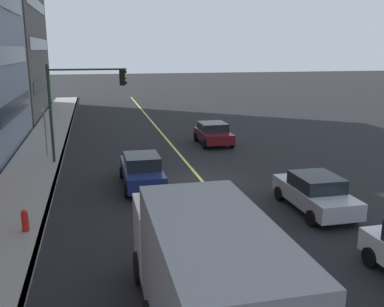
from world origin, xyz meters
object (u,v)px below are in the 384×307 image
Objects in this scene: car_silver at (315,193)px; street_sign_post at (45,128)px; fire_hydrant at (25,222)px; traffic_light_mast at (81,96)px; truck_gray at (203,276)px; car_navy at (142,170)px; car_maroon at (213,133)px.

street_sign_post is at bearing 45.19° from car_silver.
traffic_light_mast is at bearing -10.82° from fire_hydrant.
traffic_light_mast is (16.77, 2.75, 2.16)m from truck_gray.
fire_hydrant is at bearing 135.34° from car_navy.
fire_hydrant is at bearing -178.44° from street_sign_post.
traffic_light_mast is at bearing 9.31° from truck_gray.
car_navy is 1.20× the size of car_maroon.
truck_gray is at bearing 137.11° from car_silver.
fire_hydrant is (0.09, 11.03, -0.29)m from car_silver.
car_navy is at bearing -151.80° from traffic_light_mast.
car_maroon is 1.21× the size of street_sign_post.
car_navy is 0.62× the size of truck_gray.
street_sign_post is (1.39, 2.17, -2.00)m from traffic_light_mast.
traffic_light_mast is at bearing 42.87° from car_silver.
truck_gray is 2.32× the size of street_sign_post.
car_silver is 0.78× the size of traffic_light_mast.
truck_gray reaches higher than car_maroon.
truck_gray is at bearing -179.95° from car_navy.
car_navy is at bearing -44.66° from fire_hydrant.
truck_gray is 1.32× the size of traffic_light_mast.
car_silver is 11.03m from fire_hydrant.
fire_hydrant is at bearing 89.51° from car_silver.
truck_gray is at bearing -164.84° from street_sign_post.
fire_hydrant is at bearing 141.09° from car_maroon.
street_sign_post reaches higher than car_maroon.
car_navy is 0.82× the size of traffic_light_mast.
car_navy is 11.69m from truck_gray.
traffic_light_mast is 1.76× the size of street_sign_post.
traffic_light_mast is 3.26m from street_sign_post.
fire_hydrant is (6.99, 4.62, -1.22)m from truck_gray.
truck_gray reaches higher than street_sign_post.
car_silver is at bearing -177.42° from car_maroon.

